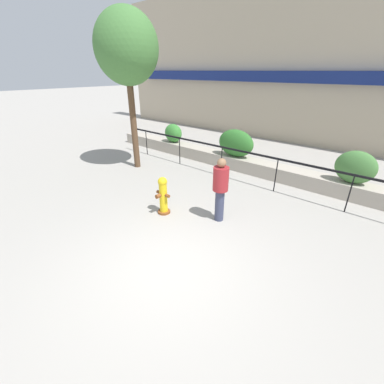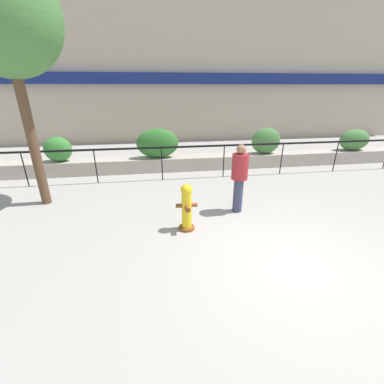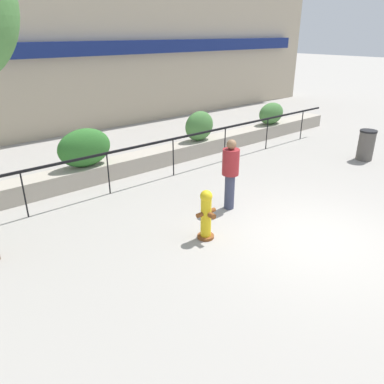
# 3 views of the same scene
# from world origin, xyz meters

# --- Properties ---
(ground_plane) EXTENTS (120.00, 120.00, 0.00)m
(ground_plane) POSITION_xyz_m (0.00, 0.00, 0.00)
(ground_plane) COLOR #9E9991
(building_facade) EXTENTS (30.00, 1.36, 8.00)m
(building_facade) POSITION_xyz_m (0.00, 11.98, 3.99)
(building_facade) COLOR tan
(building_facade) RESTS_ON ground
(planter_wall_low) EXTENTS (18.00, 0.70, 0.50)m
(planter_wall_low) POSITION_xyz_m (0.00, 6.00, 0.25)
(planter_wall_low) COLOR #ADA393
(planter_wall_low) RESTS_ON ground
(fence_railing_segment) EXTENTS (15.00, 0.05, 1.15)m
(fence_railing_segment) POSITION_xyz_m (-0.00, 4.90, 1.02)
(fence_railing_segment) COLOR black
(fence_railing_segment) RESTS_ON ground
(hedge_bush_0) EXTENTS (0.94, 0.63, 0.87)m
(hedge_bush_0) POSITION_xyz_m (-5.72, 6.00, 0.93)
(hedge_bush_0) COLOR #387F33
(hedge_bush_0) RESTS_ON planter_wall_low
(hedge_bush_1) EXTENTS (1.54, 0.68, 1.07)m
(hedge_bush_1) POSITION_xyz_m (-2.24, 6.00, 1.04)
(hedge_bush_1) COLOR #2D6B28
(hedge_bush_1) RESTS_ON planter_wall_low
(hedge_bush_2) EXTENTS (1.15, 0.59, 1.01)m
(hedge_bush_2) POSITION_xyz_m (1.98, 6.00, 1.01)
(hedge_bush_2) COLOR #427538
(hedge_bush_2) RESTS_ON planter_wall_low
(hedge_bush_3) EXTENTS (1.29, 0.64, 0.86)m
(hedge_bush_3) POSITION_xyz_m (5.85, 6.00, 0.93)
(hedge_bush_3) COLOR #427538
(hedge_bush_3) RESTS_ON planter_wall_low
(fire_hydrant) EXTENTS (0.47, 0.43, 1.08)m
(fire_hydrant) POSITION_xyz_m (-1.75, 1.51, 0.55)
(fire_hydrant) COLOR brown
(fire_hydrant) RESTS_ON ground
(street_tree) EXTENTS (2.38, 2.14, 5.63)m
(street_tree) POSITION_xyz_m (-5.40, 3.48, 4.34)
(street_tree) COLOR brown
(street_tree) RESTS_ON ground
(pedestrian) EXTENTS (0.47, 0.47, 1.73)m
(pedestrian) POSITION_xyz_m (-0.35, 2.22, 0.99)
(pedestrian) COLOR #383D56
(pedestrian) RESTS_ON ground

